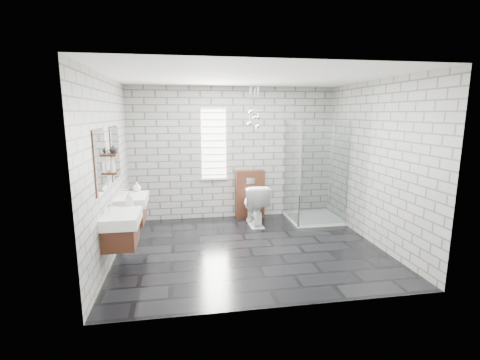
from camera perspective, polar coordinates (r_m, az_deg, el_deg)
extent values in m
cube|color=black|center=(5.80, 1.54, -11.14)|extent=(4.20, 3.60, 0.02)
cube|color=white|center=(5.40, 1.69, 16.69)|extent=(4.20, 3.60, 0.02)
cube|color=#989893|center=(7.20, -1.16, 4.40)|extent=(4.20, 0.02, 2.70)
cube|color=#989893|center=(3.70, 6.99, -1.89)|extent=(4.20, 0.02, 2.70)
cube|color=#989893|center=(5.44, -20.76, 1.58)|extent=(0.02, 3.60, 2.70)
cube|color=#989893|center=(6.19, 21.17, 2.60)|extent=(0.02, 3.60, 2.70)
cube|color=#4A2516|center=(5.02, -18.95, -8.46)|extent=(0.42, 0.62, 0.30)
cube|color=silver|center=(4.98, -16.69, -8.12)|extent=(0.02, 0.35, 0.01)
cube|color=white|center=(4.95, -18.83, -6.00)|extent=(0.47, 0.70, 0.15)
cylinder|color=silver|center=(4.94, -20.70, -4.52)|extent=(0.04, 0.04, 0.12)
cylinder|color=silver|center=(4.92, -20.17, -3.95)|extent=(0.10, 0.02, 0.02)
cube|color=white|center=(4.83, -21.93, 2.80)|extent=(0.03, 0.55, 0.80)
cube|color=#4A2516|center=(4.84, -22.07, 2.80)|extent=(0.01, 0.59, 0.84)
cube|color=#4A2516|center=(6.00, -17.38, -5.24)|extent=(0.42, 0.62, 0.30)
cube|color=silver|center=(5.96, -15.49, -4.92)|extent=(0.02, 0.35, 0.01)
cube|color=white|center=(5.93, -17.27, -3.14)|extent=(0.47, 0.70, 0.15)
cylinder|color=silver|center=(5.93, -18.82, -1.91)|extent=(0.04, 0.04, 0.12)
cylinder|color=silver|center=(5.91, -18.37, -1.43)|extent=(0.10, 0.02, 0.02)
cube|color=white|center=(5.84, -19.81, 4.21)|extent=(0.03, 0.55, 0.80)
cube|color=#4A2516|center=(5.84, -19.92, 4.21)|extent=(0.01, 0.59, 0.84)
cube|color=#4A2516|center=(5.38, -20.01, 1.21)|extent=(0.14, 0.30, 0.03)
cube|color=#4A2516|center=(5.35, -20.19, 3.95)|extent=(0.14, 0.30, 0.03)
cube|color=white|center=(7.11, -4.34, 5.91)|extent=(0.50, 0.02, 1.40)
cube|color=silver|center=(7.07, -4.41, 11.72)|extent=(0.56, 0.04, 0.04)
cube|color=silver|center=(7.19, -4.25, 0.18)|extent=(0.56, 0.04, 0.04)
cube|color=silver|center=(7.17, -4.25, 0.88)|extent=(0.48, 0.01, 0.02)
cube|color=silver|center=(7.15, -4.27, 1.98)|extent=(0.48, 0.01, 0.02)
cube|color=silver|center=(7.13, -4.29, 3.10)|extent=(0.48, 0.01, 0.02)
cube|color=silver|center=(7.11, -4.30, 4.21)|extent=(0.48, 0.01, 0.02)
cube|color=silver|center=(7.10, -4.32, 5.34)|extent=(0.48, 0.01, 0.02)
cube|color=silver|center=(7.09, -4.33, 6.46)|extent=(0.48, 0.01, 0.02)
cube|color=silver|center=(7.08, -4.35, 7.59)|extent=(0.48, 0.01, 0.02)
cube|color=silver|center=(7.07, -4.37, 8.72)|extent=(0.48, 0.01, 0.02)
cube|color=silver|center=(7.07, -4.38, 9.86)|extent=(0.48, 0.01, 0.03)
cube|color=silver|center=(7.06, -4.40, 10.99)|extent=(0.48, 0.01, 0.03)
cube|color=#4A2516|center=(7.30, 1.61, -2.29)|extent=(0.60, 0.20, 1.00)
cube|color=silver|center=(7.13, 1.79, -0.13)|extent=(0.18, 0.01, 0.12)
cube|color=white|center=(7.39, 11.91, -6.12)|extent=(1.00, 1.00, 0.06)
cube|color=silver|center=(6.72, 13.75, 0.87)|extent=(1.00, 0.01, 2.00)
cube|color=silver|center=(7.00, 8.49, 1.46)|extent=(0.01, 1.00, 2.00)
cube|color=silver|center=(6.55, 9.80, 0.76)|extent=(0.03, 0.03, 2.00)
cube|color=silver|center=(6.93, 17.40, 0.97)|extent=(0.03, 0.03, 2.00)
cylinder|color=silver|center=(7.51, 14.81, 2.39)|extent=(0.02, 0.02, 1.80)
cylinder|color=silver|center=(7.41, 14.58, 9.44)|extent=(0.14, 0.14, 0.02)
sphere|color=silver|center=(6.71, 1.76, 11.18)|extent=(0.09, 0.09, 0.09)
cylinder|color=silver|center=(6.71, 1.78, 13.52)|extent=(0.01, 0.01, 0.46)
sphere|color=silver|center=(6.75, 2.91, 8.81)|extent=(0.09, 0.09, 0.09)
cylinder|color=silver|center=(6.75, 2.95, 12.31)|extent=(0.01, 0.01, 0.74)
sphere|color=silver|center=(6.83, 2.40, 10.22)|extent=(0.09, 0.09, 0.09)
cylinder|color=silver|center=(6.84, 2.42, 12.99)|extent=(0.01, 0.01, 0.57)
sphere|color=silver|center=(6.82, 1.58, 9.28)|extent=(0.09, 0.09, 0.09)
cylinder|color=silver|center=(6.82, 1.60, 12.53)|extent=(0.01, 0.01, 0.68)
sphere|color=silver|center=(6.85, 2.96, 10.25)|extent=(0.09, 0.09, 0.09)
cylinder|color=silver|center=(6.85, 2.99, 12.99)|extent=(0.01, 0.01, 0.57)
imported|color=white|center=(6.84, 2.41, -4.00)|extent=(0.45, 0.80, 0.81)
imported|color=#B2B2B2|center=(5.26, -17.75, -2.92)|extent=(0.10, 0.10, 0.21)
imported|color=#B2B2B2|center=(6.19, -16.56, -1.03)|extent=(0.15, 0.15, 0.16)
imported|color=#B2B2B2|center=(5.25, -20.21, 2.26)|extent=(0.10, 0.10, 0.21)
imported|color=#B2B2B2|center=(5.36, -20.08, 4.79)|extent=(0.15, 0.15, 0.12)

